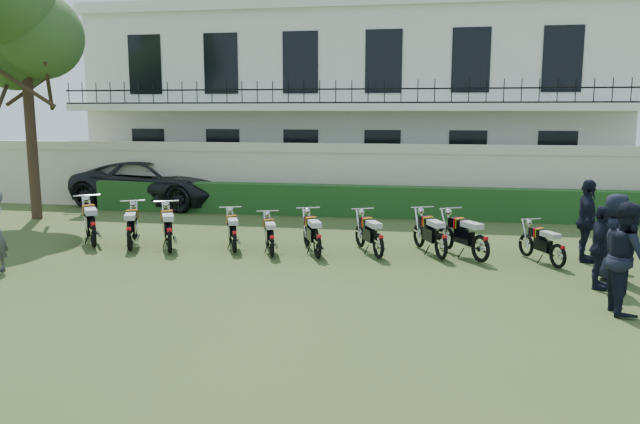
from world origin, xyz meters
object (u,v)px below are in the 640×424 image
at_px(motorcycle_4, 272,240).
at_px(officer_1, 627,258).
at_px(motorcycle_2, 169,233).
at_px(tree_west_near, 24,26).
at_px(motorcycle_3, 234,236).
at_px(motorcycle_1, 130,232).
at_px(motorcycle_8, 481,242).
at_px(motorcycle_0, 93,227).
at_px(motorcycle_9, 558,250).
at_px(officer_2, 600,248).
at_px(motorcycle_7, 441,240).
at_px(suv, 155,183).
at_px(officer_3, 615,238).
at_px(motorcycle_5, 317,239).
at_px(officer_5, 587,221).
at_px(motorcycle_6, 379,240).

relative_size(motorcycle_4, officer_1, 0.87).
bearing_deg(motorcycle_2, tree_west_near, 120.91).
bearing_deg(motorcycle_3, motorcycle_1, 163.10).
distance_m(motorcycle_4, motorcycle_8, 4.72).
bearing_deg(motorcycle_0, motorcycle_9, -35.87).
xyz_separation_m(motorcycle_0, motorcycle_9, (10.90, -0.11, -0.11)).
xyz_separation_m(motorcycle_9, officer_2, (0.47, -1.42, 0.38)).
bearing_deg(motorcycle_7, motorcycle_1, 159.92).
height_order(motorcycle_3, suv, suv).
relative_size(motorcycle_8, officer_1, 0.90).
height_order(motorcycle_4, officer_3, officer_3).
relative_size(motorcycle_4, suv, 0.28).
relative_size(motorcycle_5, motorcycle_8, 1.04).
height_order(motorcycle_2, motorcycle_4, motorcycle_2).
bearing_deg(motorcycle_8, tree_west_near, 131.80).
relative_size(motorcycle_3, officer_3, 0.94).
height_order(tree_west_near, motorcycle_0, tree_west_near).
xyz_separation_m(motorcycle_7, officer_3, (3.35, -1.15, 0.40)).
xyz_separation_m(motorcycle_1, officer_2, (10.30, -1.35, 0.31)).
xyz_separation_m(motorcycle_5, motorcycle_9, (5.24, 0.03, -0.05)).
height_order(motorcycle_0, officer_3, officer_3).
xyz_separation_m(motorcycle_8, officer_5, (2.33, 0.61, 0.44)).
xyz_separation_m(motorcycle_0, motorcycle_2, (2.10, -0.23, -0.03)).
distance_m(motorcycle_4, motorcycle_7, 3.88).
distance_m(motorcycle_0, officer_1, 11.81).
distance_m(motorcycle_1, officer_3, 10.76).
distance_m(motorcycle_1, motorcycle_2, 1.04).
bearing_deg(officer_2, motorcycle_3, 97.69).
height_order(motorcycle_3, motorcycle_5, motorcycle_5).
height_order(motorcycle_7, officer_2, officer_2).
distance_m(suv, officer_5, 14.60).
distance_m(motorcycle_6, officer_5, 4.67).
bearing_deg(motorcycle_1, motorcycle_9, -21.43).
relative_size(tree_west_near, motorcycle_7, 4.39).
relative_size(motorcycle_0, motorcycle_8, 1.06).
distance_m(motorcycle_5, officer_3, 6.20).
relative_size(motorcycle_6, officer_3, 0.97).
bearing_deg(motorcycle_8, officer_5, -18.44).
xyz_separation_m(motorcycle_5, officer_3, (6.13, -0.77, 0.41)).
xyz_separation_m(motorcycle_0, officer_3, (11.79, -0.90, 0.35)).
xyz_separation_m(motorcycle_1, officer_1, (10.36, -2.78, 0.45)).
distance_m(motorcycle_5, officer_1, 6.44).
bearing_deg(motorcycle_2, motorcycle_5, -24.82).
distance_m(officer_1, officer_3, 2.10).
bearing_deg(motorcycle_5, motorcycle_0, 156.38).
xyz_separation_m(motorcycle_4, motorcycle_9, (6.31, 0.10, -0.01)).
relative_size(motorcycle_1, officer_1, 0.99).
height_order(motorcycle_9, officer_2, officer_2).
height_order(tree_west_near, motorcycle_8, tree_west_near).
distance_m(tree_west_near, motorcycle_7, 14.05).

